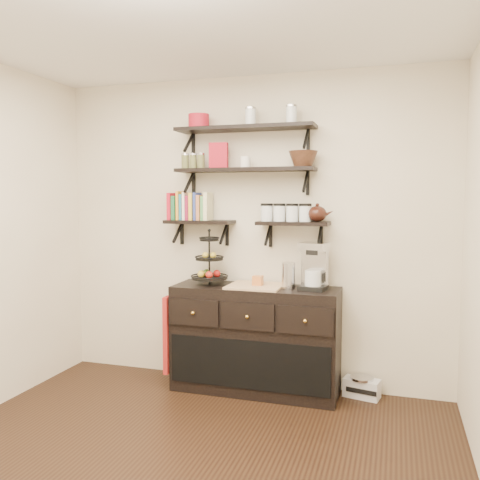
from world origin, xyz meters
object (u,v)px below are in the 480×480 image
(fruit_stand, at_px, (210,266))
(radio, at_px, (362,387))
(sideboard, at_px, (255,339))
(coffee_maker, at_px, (314,267))

(fruit_stand, relative_size, radio, 1.46)
(radio, bearing_deg, sideboard, -159.80)
(sideboard, distance_m, radio, 0.96)
(sideboard, height_order, coffee_maker, coffee_maker)
(sideboard, distance_m, fruit_stand, 0.73)
(coffee_maker, distance_m, radio, 1.08)
(sideboard, xyz_separation_m, radio, (0.88, 0.12, -0.37))
(coffee_maker, bearing_deg, sideboard, -167.03)
(sideboard, height_order, radio, sideboard)
(sideboard, bearing_deg, coffee_maker, 3.10)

